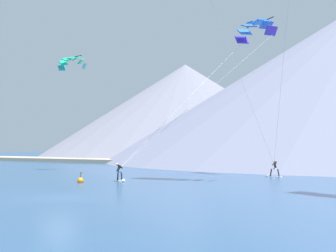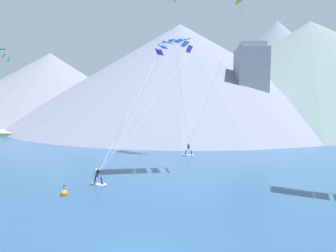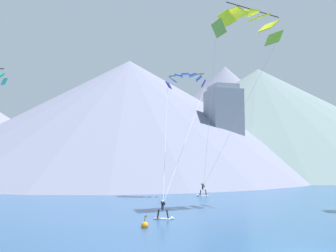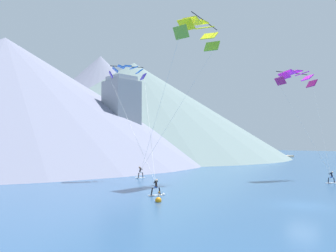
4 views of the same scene
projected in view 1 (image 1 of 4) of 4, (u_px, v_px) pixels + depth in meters
ground_plane at (60, 198)px, 28.37m from camera, size 400.00×400.00×0.00m
kitesurfer_near_trail at (120, 176)px, 41.15m from camera, size 1.75×1.08×1.73m
kitesurfer_mid_center at (273, 172)px, 47.61m from camera, size 1.75×0.64×1.77m
parafoil_kite_near_trail at (254, 29)px, 49.66m from camera, size 9.50×15.77×15.14m
parafoil_kite_distant_high_outer at (72, 62)px, 59.48m from camera, size 4.03×1.90×1.77m
race_marker_buoy at (80, 181)px, 40.28m from camera, size 0.56×0.56×1.02m
shoreline_strip at (309, 165)px, 68.24m from camera, size 180.00×10.00×0.70m
shore_building_harbour_front at (335, 154)px, 67.42m from camera, size 10.32×4.27×3.98m
shore_building_quay_east at (208, 149)px, 83.56m from camera, size 6.07×4.96×5.15m
mountain_peak_central_summit at (185, 111)px, 128.83m from camera, size 80.12×80.12×25.79m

